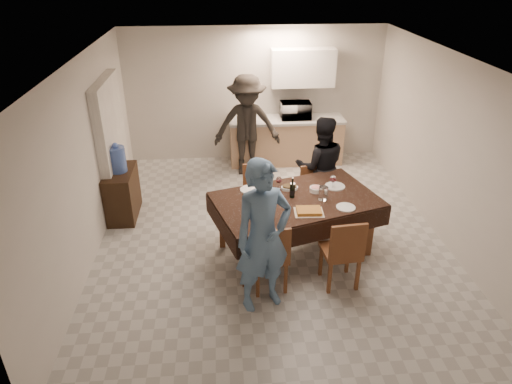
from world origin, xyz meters
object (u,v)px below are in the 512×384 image
(savoury_tart, at_px, (309,211))
(console, at_px, (122,194))
(water_pitcher, at_px, (323,193))
(person_near, at_px, (263,237))
(microwave, at_px, (296,110))
(person_far, at_px, (320,167))
(person_kitchen, at_px, (247,126))
(water_jug, at_px, (117,159))
(dining_table, at_px, (296,201))
(wine_bottle, at_px, (292,188))

(savoury_tart, bearing_deg, console, 149.35)
(water_pitcher, xyz_separation_m, savoury_tart, (-0.25, -0.33, -0.07))
(savoury_tart, height_order, person_near, person_near)
(microwave, height_order, person_far, person_far)
(person_near, xyz_separation_m, person_kitchen, (0.06, 3.71, 0.01))
(water_jug, relative_size, microwave, 0.69)
(person_near, bearing_deg, person_kitchen, 67.94)
(dining_table, xyz_separation_m, person_kitchen, (-0.49, 2.66, 0.14))
(savoury_tart, relative_size, person_near, 0.20)
(wine_bottle, xyz_separation_m, person_kitchen, (-0.44, 2.61, -0.04))
(water_jug, xyz_separation_m, water_pitcher, (2.92, -1.25, -0.05))
(dining_table, xyz_separation_m, microwave, (0.48, 3.11, 0.27))
(person_kitchen, bearing_deg, water_pitcher, -72.79)
(water_pitcher, xyz_separation_m, person_kitchen, (-0.84, 2.71, 0.01))
(person_near, bearing_deg, microwave, 54.95)
(person_far, bearing_deg, console, -0.01)
(wine_bottle, bearing_deg, microwave, 80.14)
(microwave, bearing_deg, savoury_tart, 83.76)
(person_near, xyz_separation_m, person_far, (1.10, 2.10, -0.13))
(wine_bottle, xyz_separation_m, savoury_tart, (0.15, -0.43, -0.12))
(dining_table, height_order, microwave, microwave)
(dining_table, distance_m, person_far, 1.19)
(console, bearing_deg, wine_bottle, -24.57)
(wine_bottle, xyz_separation_m, microwave, (0.53, 3.06, 0.09))
(microwave, bearing_deg, person_near, 76.07)
(dining_table, bearing_deg, water_pitcher, -25.16)
(savoury_tart, relative_size, person_far, 0.23)
(wine_bottle, height_order, person_kitchen, person_kitchen)
(savoury_tart, bearing_deg, water_jug, 149.35)
(dining_table, distance_m, console, 2.87)
(dining_table, bearing_deg, wine_bottle, 117.97)
(console, bearing_deg, person_near, -48.12)
(water_jug, distance_m, person_far, 3.13)
(water_jug, height_order, person_far, person_far)
(wine_bottle, xyz_separation_m, water_pitcher, (0.40, -0.10, -0.05))
(person_far, bearing_deg, person_near, 65.14)
(wine_bottle, distance_m, water_pitcher, 0.42)
(dining_table, distance_m, savoury_tart, 0.40)
(wine_bottle, xyz_separation_m, person_far, (0.60, 1.00, -0.17))
(person_far, relative_size, person_kitchen, 0.86)
(dining_table, bearing_deg, person_near, -134.68)
(dining_table, bearing_deg, water_jug, 137.90)
(console, bearing_deg, water_jug, 0.00)
(dining_table, xyz_separation_m, person_far, (0.55, 1.05, 0.01))
(wine_bottle, relative_size, person_near, 0.15)
(dining_table, height_order, water_jug, water_jug)
(microwave, bearing_deg, person_far, 91.89)
(console, bearing_deg, person_far, -2.79)
(savoury_tart, bearing_deg, microwave, 83.76)
(console, xyz_separation_m, water_jug, (0.00, 0.00, 0.59))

